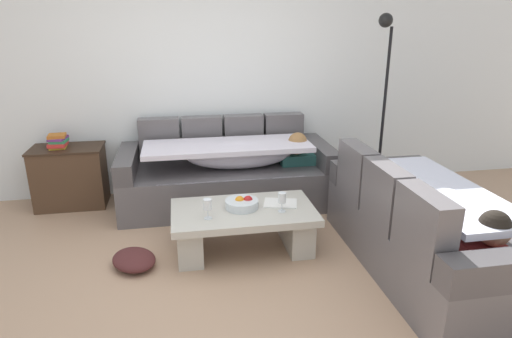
{
  "coord_description": "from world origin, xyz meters",
  "views": [
    {
      "loc": [
        -0.24,
        -2.78,
        1.89
      ],
      "look_at": [
        0.45,
        1.09,
        0.55
      ],
      "focal_mm": 30.87,
      "sensor_mm": 36.0,
      "label": 1
    }
  ],
  "objects": [
    {
      "name": "wine_glass_near_left",
      "position": [
        -0.05,
        0.44,
        0.5
      ],
      "size": [
        0.07,
        0.07,
        0.17
      ],
      "color": "silver",
      "rests_on": "coffee_table"
    },
    {
      "name": "ground_plane",
      "position": [
        0.0,
        0.0,
        0.0
      ],
      "size": [
        14.0,
        14.0,
        0.0
      ],
      "primitive_type": "plane",
      "color": "tan"
    },
    {
      "name": "book_stack_on_cabinet",
      "position": [
        -1.47,
        1.85,
        0.71
      ],
      "size": [
        0.19,
        0.23,
        0.14
      ],
      "color": "gold",
      "rests_on": "side_cabinet"
    },
    {
      "name": "floor_lamp",
      "position": [
        1.89,
        1.54,
        1.12
      ],
      "size": [
        0.33,
        0.31,
        1.95
      ],
      "color": "black",
      "rests_on": "ground_plane"
    },
    {
      "name": "wine_glass_near_right",
      "position": [
        0.56,
        0.46,
        0.5
      ],
      "size": [
        0.07,
        0.07,
        0.17
      ],
      "color": "silver",
      "rests_on": "coffee_table"
    },
    {
      "name": "coffee_table",
      "position": [
        0.25,
        0.57,
        0.24
      ],
      "size": [
        1.2,
        0.68,
        0.38
      ],
      "color": "#BCB8AC",
      "rests_on": "ground_plane"
    },
    {
      "name": "open_magazine",
      "position": [
        0.58,
        0.62,
        0.39
      ],
      "size": [
        0.33,
        0.28,
        0.01
      ],
      "primitive_type": "cube",
      "rotation": [
        0.0,
        0.0,
        -0.27
      ],
      "color": "white",
      "rests_on": "coffee_table"
    },
    {
      "name": "couch_along_wall",
      "position": [
        0.27,
        1.62,
        0.33
      ],
      "size": [
        2.21,
        0.92,
        0.88
      ],
      "color": "#5A5659",
      "rests_on": "ground_plane"
    },
    {
      "name": "couch_near_window",
      "position": [
        1.6,
        0.02,
        0.34
      ],
      "size": [
        0.92,
        1.98,
        0.88
      ],
      "rotation": [
        0.0,
        0.0,
        1.57
      ],
      "color": "#5A5659",
      "rests_on": "ground_plane"
    },
    {
      "name": "back_wall",
      "position": [
        0.0,
        2.15,
        1.35
      ],
      "size": [
        9.0,
        0.1,
        2.7
      ],
      "primitive_type": "cube",
      "color": "white",
      "rests_on": "ground_plane"
    },
    {
      "name": "crumpled_garment",
      "position": [
        -0.66,
        0.45,
        0.06
      ],
      "size": [
        0.48,
        0.51,
        0.12
      ],
      "primitive_type": "ellipsoid",
      "rotation": [
        0.0,
        0.0,
        2.13
      ],
      "color": "#4C2323",
      "rests_on": "ground_plane"
    },
    {
      "name": "side_cabinet",
      "position": [
        -1.4,
        1.85,
        0.32
      ],
      "size": [
        0.72,
        0.44,
        0.64
      ],
      "color": "#483121",
      "rests_on": "ground_plane"
    },
    {
      "name": "fruit_bowl",
      "position": [
        0.25,
        0.6,
        0.42
      ],
      "size": [
        0.28,
        0.28,
        0.1
      ],
      "color": "silver",
      "rests_on": "coffee_table"
    }
  ]
}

